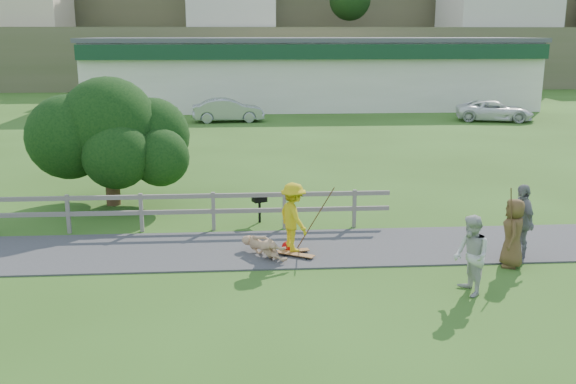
% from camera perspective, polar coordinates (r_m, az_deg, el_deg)
% --- Properties ---
extents(ground, '(260.00, 260.00, 0.00)m').
position_cam_1_polar(ground, '(15.18, 0.52, -6.93)').
color(ground, '#305418').
rests_on(ground, ground).
extents(path, '(34.00, 3.00, 0.04)m').
position_cam_1_polar(path, '(16.58, 0.10, -5.03)').
color(path, '#3A3A3D').
rests_on(path, ground).
extents(fence, '(15.05, 0.10, 1.10)m').
position_cam_1_polar(fence, '(18.39, -14.83, -1.31)').
color(fence, '#6A645D').
rests_on(fence, ground).
extents(strip_mall, '(32.50, 10.75, 5.10)m').
position_cam_1_polar(strip_mall, '(49.43, 1.91, 10.63)').
color(strip_mall, silver).
rests_on(strip_mall, ground).
extents(skater_rider, '(1.03, 1.29, 1.74)m').
position_cam_1_polar(skater_rider, '(15.95, 0.48, -2.59)').
color(skater_rider, gold).
rests_on(skater_rider, ground).
extents(skater_fallen, '(1.47, 1.19, 0.56)m').
position_cam_1_polar(skater_fallen, '(15.91, -2.13, -4.89)').
color(skater_fallen, tan).
rests_on(skater_fallen, ground).
extents(spectator_a, '(0.72, 0.89, 1.73)m').
position_cam_1_polar(spectator_a, '(14.08, 15.97, -5.46)').
color(spectator_a, '#BBBBB7').
rests_on(spectator_a, ground).
extents(spectator_b, '(0.49, 1.10, 1.86)m').
position_cam_1_polar(spectator_b, '(16.75, 20.03, -2.45)').
color(spectator_b, gray).
rests_on(spectator_b, ground).
extents(spectator_c, '(0.77, 0.94, 1.66)m').
position_cam_1_polar(spectator_c, '(16.05, 19.38, -3.46)').
color(spectator_c, brown).
rests_on(spectator_c, ground).
extents(car_silver, '(4.56, 1.93, 1.46)m').
position_cam_1_polar(car_silver, '(40.65, -5.36, 7.25)').
color(car_silver, '#979A9E').
rests_on(car_silver, ground).
extents(car_white, '(5.10, 3.21, 1.31)m').
position_cam_1_polar(car_white, '(42.91, 17.87, 6.90)').
color(car_white, white).
rests_on(car_white, ground).
extents(tree, '(5.03, 5.03, 3.61)m').
position_cam_1_polar(tree, '(21.22, -15.52, 3.64)').
color(tree, black).
rests_on(tree, ground).
extents(bbq, '(0.47, 0.42, 0.83)m').
position_cam_1_polar(bbq, '(18.79, -2.54, -1.49)').
color(bbq, black).
rests_on(bbq, ground).
extents(longboard_rider, '(0.83, 0.35, 0.09)m').
position_cam_1_polar(longboard_rider, '(16.21, 0.47, -5.40)').
color(longboard_rider, '#945B30').
rests_on(longboard_rider, ground).
extents(longboard_fallen, '(0.90, 0.64, 0.10)m').
position_cam_1_polar(longboard_fallen, '(15.93, 0.78, -5.72)').
color(longboard_fallen, '#945B30').
rests_on(longboard_fallen, ground).
extents(helmet, '(0.29, 0.29, 0.29)m').
position_cam_1_polar(helmet, '(16.31, -0.05, -4.89)').
color(helmet, '#B80805').
rests_on(helmet, ground).
extents(pole_rider, '(0.03, 0.03, 1.88)m').
position_cam_1_polar(pole_rider, '(16.37, 2.46, -1.92)').
color(pole_rider, '#523821').
rests_on(pole_rider, ground).
extents(pole_spec_left, '(0.03, 0.03, 1.98)m').
position_cam_1_polar(pole_spec_left, '(15.83, 19.26, -3.09)').
color(pole_spec_left, '#523821').
rests_on(pole_spec_left, ground).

